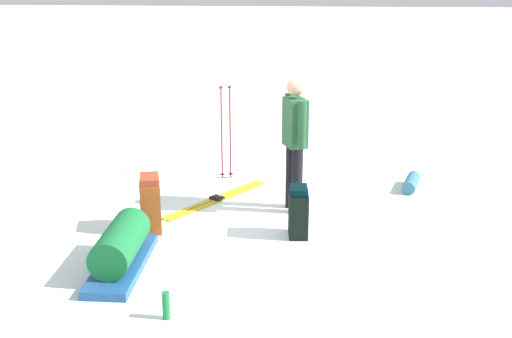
{
  "coord_description": "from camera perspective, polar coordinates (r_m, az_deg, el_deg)",
  "views": [
    {
      "loc": [
        -0.52,
        7.02,
        3.02
      ],
      "look_at": [
        0.0,
        0.0,
        0.7
      ],
      "focal_mm": 44.04,
      "sensor_mm": 36.0,
      "label": 1
    }
  ],
  "objects": [
    {
      "name": "ski_pair_near",
      "position": [
        8.4,
        -3.58,
        -2.77
      ],
      "size": [
        1.22,
        1.59,
        0.05
      ],
      "color": "gold",
      "rests_on": "ground_plane"
    },
    {
      "name": "backpack_large_dark",
      "position": [
        7.23,
        3.87,
        -3.94
      ],
      "size": [
        0.24,
        0.32,
        0.6
      ],
      "color": "black",
      "rests_on": "ground_plane"
    },
    {
      "name": "backpack_bright",
      "position": [
        7.46,
        -9.55,
        -3.14
      ],
      "size": [
        0.31,
        0.42,
        0.68
      ],
      "color": "#914417",
      "rests_on": "ground_plane"
    },
    {
      "name": "gear_sled",
      "position": [
        6.64,
        -12.17,
        -7.08
      ],
      "size": [
        0.46,
        1.37,
        0.49
      ],
      "color": "#214F8F",
      "rests_on": "ground_plane"
    },
    {
      "name": "thermos_bottle",
      "position": [
        5.74,
        -8.17,
        -12.17
      ],
      "size": [
        0.07,
        0.07,
        0.26
      ],
      "primitive_type": "cylinder",
      "color": "#177A36",
      "rests_on": "ground_plane"
    },
    {
      "name": "ski_poles_planted_near",
      "position": [
        9.04,
        -2.75,
        3.75
      ],
      "size": [
        0.19,
        0.11,
        1.38
      ],
      "color": "maroon",
      "rests_on": "ground_plane"
    },
    {
      "name": "skier_standing",
      "position": [
        7.79,
        3.54,
        2.84
      ],
      "size": [
        0.33,
        0.53,
        1.7
      ],
      "color": "black",
      "rests_on": "ground_plane"
    },
    {
      "name": "ground_plane",
      "position": [
        7.66,
        -0.0,
        -4.98
      ],
      "size": [
        80.0,
        80.0,
        0.0
      ],
      "primitive_type": "plane",
      "color": "white"
    },
    {
      "name": "sleeping_mat_rolled",
      "position": [
        9.04,
        13.91,
        -1.22
      ],
      "size": [
        0.34,
        0.58,
        0.18
      ],
      "primitive_type": "cylinder",
      "rotation": [
        0.0,
        1.57,
        4.41
      ],
      "color": "teal",
      "rests_on": "ground_plane"
    }
  ]
}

